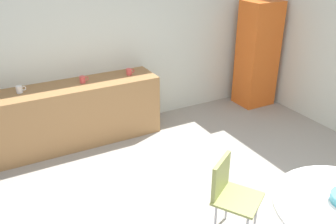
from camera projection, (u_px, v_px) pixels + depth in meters
name	position (u px, v px, depth m)	size (l,w,h in m)	color
wall_back	(109.00, 45.00, 5.41)	(6.00, 0.10, 2.60)	silver
counter_block	(78.00, 114.00, 5.21)	(2.37, 0.60, 0.90)	#9E7042
locker_cabinet	(257.00, 54.00, 6.31)	(0.60, 0.50, 1.83)	orange
chair_olive	(229.00, 189.00, 3.51)	(0.58, 0.58, 0.83)	silver
mug_white	(83.00, 79.00, 5.07)	(0.13, 0.08, 0.09)	#D84C4C
mug_green	(129.00, 72.00, 5.37)	(0.13, 0.08, 0.09)	#D84C4C
mug_red	(19.00, 89.00, 4.73)	(0.13, 0.08, 0.09)	white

